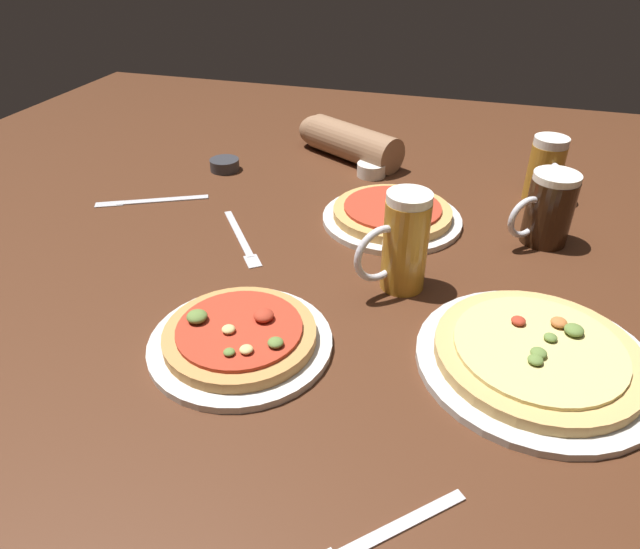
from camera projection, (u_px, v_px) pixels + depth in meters
ground_plane at (320, 291)px, 0.98m from camera, size 2.40×2.40×0.03m
pizza_plate_near at (537, 356)px, 0.79m from camera, size 0.34×0.34×0.05m
pizza_plate_far at (392, 214)px, 1.16m from camera, size 0.29×0.29×0.05m
pizza_plate_side at (240, 338)px, 0.83m from camera, size 0.27×0.27×0.05m
beer_mug_dark at (546, 170)px, 1.22m from camera, size 0.07×0.12×0.14m
beer_mug_amber at (548, 209)px, 1.06m from camera, size 0.12×0.11×0.14m
beer_mug_pale at (403, 243)px, 0.92m from camera, size 0.11×0.11×0.17m
ramekin_sauce at (371, 170)px, 1.36m from camera, size 0.07×0.07×0.03m
ramekin_butter at (225, 165)px, 1.39m from camera, size 0.07×0.07×0.03m
fork_left at (380, 535)px, 0.58m from camera, size 0.16×0.15×0.01m
knife_right at (151, 200)px, 1.25m from camera, size 0.23×0.13×0.01m
fork_spare at (241, 238)px, 1.10m from camera, size 0.16×0.20×0.01m
diner_arm at (344, 140)px, 1.45m from camera, size 0.30×0.21×0.09m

